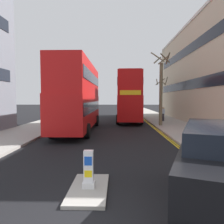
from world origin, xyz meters
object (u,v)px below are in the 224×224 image
at_px(pedestrian_far, 163,114).
at_px(keep_left_bollard, 89,171).
at_px(double_decker_bus_oncoming, 129,96).
at_px(double_decker_bus_away, 78,95).

bearing_deg(pedestrian_far, keep_left_bollard, -108.77).
bearing_deg(keep_left_bollard, double_decker_bus_oncoming, 83.27).
bearing_deg(keep_left_bollard, pedestrian_far, 71.23).
xyz_separation_m(double_decker_bus_oncoming, pedestrian_far, (3.89, -1.19, -2.04)).
xyz_separation_m(keep_left_bollard, double_decker_bus_oncoming, (2.28, 19.35, 2.42)).
relative_size(double_decker_bus_away, double_decker_bus_oncoming, 0.99).
relative_size(double_decker_bus_away, pedestrian_far, 6.68).
xyz_separation_m(double_decker_bus_away, double_decker_bus_oncoming, (4.70, 7.80, 0.00)).
height_order(double_decker_bus_away, double_decker_bus_oncoming, same).
bearing_deg(double_decker_bus_away, pedestrian_far, 37.59).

